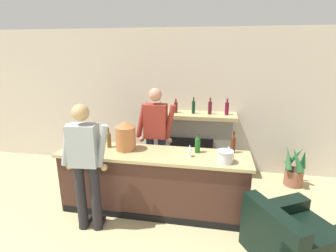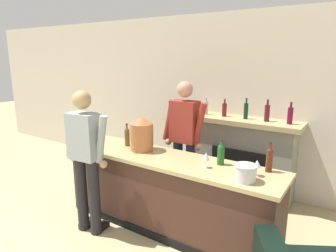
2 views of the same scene
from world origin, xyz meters
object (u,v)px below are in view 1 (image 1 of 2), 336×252
at_px(fireplace_stone, 192,143).
at_px(ice_bucket_steel, 225,157).
at_px(wine_bottle_port_short, 233,143).
at_px(armchair_black, 290,240).
at_px(person_customer, 85,163).
at_px(wine_bottle_merlot_tall, 66,144).
at_px(copper_dispenser, 125,135).
at_px(wine_bottle_riesling_slim, 109,139).
at_px(person_bartender, 156,137).
at_px(wine_glass_front_right, 190,148).
at_px(wine_glass_near_bucket, 229,149).
at_px(wine_bottle_rose_blush, 198,144).
at_px(potted_plant_corner, 294,169).

relative_size(fireplace_stone, ice_bucket_steel, 7.40).
bearing_deg(wine_bottle_port_short, armchair_black, -54.38).
relative_size(person_customer, wine_bottle_merlot_tall, 6.13).
relative_size(fireplace_stone, copper_dispenser, 3.71).
xyz_separation_m(wine_bottle_riesling_slim, wine_bottle_merlot_tall, (-0.52, -0.30, -0.01)).
distance_m(armchair_black, person_bartender, 2.34).
height_order(copper_dispenser, wine_glass_front_right, copper_dispenser).
xyz_separation_m(fireplace_stone, armchair_black, (1.33, -2.08, -0.36)).
relative_size(wine_bottle_merlot_tall, wine_glass_near_bucket, 1.70).
bearing_deg(wine_glass_front_right, fireplace_stone, 93.63).
relative_size(armchair_black, wine_bottle_rose_blush, 4.33).
bearing_deg(person_bartender, wine_glass_front_right, -43.22).
distance_m(armchair_black, potted_plant_corner, 1.93).
distance_m(potted_plant_corner, ice_bucket_steel, 1.98).
distance_m(person_bartender, copper_dispenser, 0.61).
height_order(armchair_black, wine_glass_near_bucket, wine_glass_near_bucket).
bearing_deg(wine_glass_near_bucket, wine_glass_front_right, -171.82).
height_order(armchair_black, ice_bucket_steel, ice_bucket_steel).
bearing_deg(person_customer, wine_glass_front_right, 22.83).
bearing_deg(copper_dispenser, ice_bucket_steel, -8.45).
height_order(armchair_black, potted_plant_corner, potted_plant_corner).
bearing_deg(person_bartender, wine_bottle_merlot_tall, -147.41).
bearing_deg(wine_glass_near_bucket, wine_bottle_merlot_tall, -174.21).
bearing_deg(copper_dispenser, armchair_black, -18.62).
relative_size(person_bartender, copper_dispenser, 4.09).
bearing_deg(wine_glass_front_right, wine_bottle_riesling_slim, 173.57).
bearing_deg(armchair_black, wine_bottle_rose_blush, 144.57).
bearing_deg(wine_bottle_merlot_tall, wine_bottle_port_short, 10.02).
height_order(copper_dispenser, wine_bottle_port_short, copper_dispenser).
distance_m(fireplace_stone, wine_bottle_port_short, 1.44).
bearing_deg(copper_dispenser, potted_plant_corner, 22.53).
distance_m(copper_dispenser, wine_bottle_merlot_tall, 0.85).
bearing_deg(ice_bucket_steel, wine_bottle_riesling_slim, 171.66).
height_order(fireplace_stone, wine_bottle_port_short, fireplace_stone).
relative_size(person_bartender, wine_glass_front_right, 10.31).
bearing_deg(armchair_black, wine_glass_front_right, 152.72).
distance_m(armchair_black, wine_glass_near_bucket, 1.29).
distance_m(potted_plant_corner, wine_bottle_merlot_tall, 3.85).
distance_m(wine_bottle_merlot_tall, wine_glass_front_right, 1.77).
distance_m(ice_bucket_steel, wine_bottle_port_short, 0.39).
bearing_deg(wine_glass_front_right, potted_plant_corner, 34.93).
relative_size(potted_plant_corner, wine_bottle_rose_blush, 2.78).
xyz_separation_m(wine_bottle_rose_blush, wine_glass_front_right, (-0.09, -0.18, -0.00)).
bearing_deg(fireplace_stone, person_customer, -120.90).
xyz_separation_m(fireplace_stone, ice_bucket_steel, (0.57, -1.55, 0.39)).
bearing_deg(ice_bucket_steel, wine_bottle_merlot_tall, -178.86).
bearing_deg(ice_bucket_steel, wine_glass_front_right, 166.77).
height_order(armchair_black, wine_bottle_port_short, wine_bottle_port_short).
height_order(potted_plant_corner, wine_glass_front_right, wine_glass_front_right).
bearing_deg(wine_glass_front_right, person_customer, -157.17).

